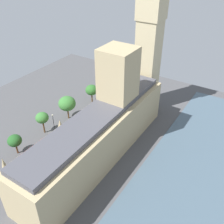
{
  "coord_description": "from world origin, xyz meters",
  "views": [
    {
      "loc": [
        -39.15,
        50.12,
        58.25
      ],
      "look_at": [
        1.0,
        -12.46,
        9.0
      ],
      "focal_mm": 40.69,
      "sensor_mm": 36.0,
      "label": 1
    }
  ],
  "objects_px": {
    "pedestrian_midblock": "(40,172)",
    "car_dark_green_opposite_hall": "(93,119)",
    "plane_tree_leading": "(67,104)",
    "plane_tree_far_end": "(42,118)",
    "car_blue_corner": "(69,133)",
    "plane_tree_under_trees": "(15,141)",
    "plane_tree_near_tower": "(92,90)",
    "double_decker_bus_trailing": "(36,152)",
    "parliament_building": "(103,128)",
    "street_lamp_by_river_gate": "(53,118)",
    "clock_tower": "(150,28)"
  },
  "relations": [
    {
      "from": "street_lamp_by_river_gate",
      "to": "plane_tree_under_trees",
      "type": "bearing_deg",
      "value": 88.42
    },
    {
      "from": "double_decker_bus_trailing",
      "to": "plane_tree_far_end",
      "type": "distance_m",
      "value": 14.36
    },
    {
      "from": "double_decker_bus_trailing",
      "to": "street_lamp_by_river_gate",
      "type": "distance_m",
      "value": 16.95
    },
    {
      "from": "plane_tree_under_trees",
      "to": "street_lamp_by_river_gate",
      "type": "bearing_deg",
      "value": -91.58
    },
    {
      "from": "car_dark_green_opposite_hall",
      "to": "double_decker_bus_trailing",
      "type": "relative_size",
      "value": 0.41
    },
    {
      "from": "plane_tree_leading",
      "to": "plane_tree_near_tower",
      "type": "bearing_deg",
      "value": -91.69
    },
    {
      "from": "parliament_building",
      "to": "plane_tree_leading",
      "type": "relative_size",
      "value": 6.5
    },
    {
      "from": "car_blue_corner",
      "to": "plane_tree_under_trees",
      "type": "height_order",
      "value": "plane_tree_under_trees"
    },
    {
      "from": "plane_tree_near_tower",
      "to": "street_lamp_by_river_gate",
      "type": "height_order",
      "value": "plane_tree_near_tower"
    },
    {
      "from": "clock_tower",
      "to": "street_lamp_by_river_gate",
      "type": "distance_m",
      "value": 48.62
    },
    {
      "from": "plane_tree_leading",
      "to": "plane_tree_far_end",
      "type": "xyz_separation_m",
      "value": [
        1.36,
        11.92,
        -0.3
      ]
    },
    {
      "from": "parliament_building",
      "to": "clock_tower",
      "type": "distance_m",
      "value": 40.76
    },
    {
      "from": "double_decker_bus_trailing",
      "to": "pedestrian_midblock",
      "type": "bearing_deg",
      "value": 144.38
    },
    {
      "from": "parliament_building",
      "to": "car_dark_green_opposite_hall",
      "type": "distance_m",
      "value": 20.37
    },
    {
      "from": "plane_tree_near_tower",
      "to": "car_dark_green_opposite_hall",
      "type": "bearing_deg",
      "value": 127.65
    },
    {
      "from": "pedestrian_midblock",
      "to": "plane_tree_far_end",
      "type": "distance_m",
      "value": 21.49
    },
    {
      "from": "car_blue_corner",
      "to": "plane_tree_under_trees",
      "type": "bearing_deg",
      "value": 61.24
    },
    {
      "from": "car_dark_green_opposite_hall",
      "to": "car_blue_corner",
      "type": "xyz_separation_m",
      "value": [
        2.12,
        12.06,
        0.0
      ]
    },
    {
      "from": "pedestrian_midblock",
      "to": "plane_tree_near_tower",
      "type": "height_order",
      "value": "plane_tree_near_tower"
    },
    {
      "from": "pedestrian_midblock",
      "to": "plane_tree_leading",
      "type": "relative_size",
      "value": 0.16
    },
    {
      "from": "parliament_building",
      "to": "street_lamp_by_river_gate",
      "type": "distance_m",
      "value": 23.7
    },
    {
      "from": "pedestrian_midblock",
      "to": "street_lamp_by_river_gate",
      "type": "height_order",
      "value": "street_lamp_by_river_gate"
    },
    {
      "from": "car_dark_green_opposite_hall",
      "to": "plane_tree_leading",
      "type": "height_order",
      "value": "plane_tree_leading"
    },
    {
      "from": "plane_tree_far_end",
      "to": "street_lamp_by_river_gate",
      "type": "bearing_deg",
      "value": -103.64
    },
    {
      "from": "plane_tree_far_end",
      "to": "car_dark_green_opposite_hall",
      "type": "bearing_deg",
      "value": -123.89
    },
    {
      "from": "car_blue_corner",
      "to": "plane_tree_leading",
      "type": "relative_size",
      "value": 0.44
    },
    {
      "from": "clock_tower",
      "to": "double_decker_bus_trailing",
      "type": "xyz_separation_m",
      "value": [
        14.6,
        47.98,
        -30.44
      ]
    },
    {
      "from": "car_dark_green_opposite_hall",
      "to": "street_lamp_by_river_gate",
      "type": "bearing_deg",
      "value": 49.86
    },
    {
      "from": "pedestrian_midblock",
      "to": "street_lamp_by_river_gate",
      "type": "distance_m",
      "value": 23.58
    },
    {
      "from": "clock_tower",
      "to": "car_blue_corner",
      "type": "distance_m",
      "value": 48.2
    },
    {
      "from": "parliament_building",
      "to": "street_lamp_by_river_gate",
      "type": "height_order",
      "value": "parliament_building"
    },
    {
      "from": "double_decker_bus_trailing",
      "to": "street_lamp_by_river_gate",
      "type": "height_order",
      "value": "street_lamp_by_river_gate"
    },
    {
      "from": "car_dark_green_opposite_hall",
      "to": "car_blue_corner",
      "type": "height_order",
      "value": "same"
    },
    {
      "from": "clock_tower",
      "to": "plane_tree_near_tower",
      "type": "distance_m",
      "value": 35.53
    },
    {
      "from": "clock_tower",
      "to": "pedestrian_midblock",
      "type": "bearing_deg",
      "value": 80.4
    },
    {
      "from": "parliament_building",
      "to": "double_decker_bus_trailing",
      "type": "relative_size",
      "value": 5.98
    },
    {
      "from": "double_decker_bus_trailing",
      "to": "plane_tree_far_end",
      "type": "height_order",
      "value": "plane_tree_far_end"
    },
    {
      "from": "parliament_building",
      "to": "car_blue_corner",
      "type": "bearing_deg",
      "value": -1.56
    },
    {
      "from": "plane_tree_near_tower",
      "to": "pedestrian_midblock",
      "type": "bearing_deg",
      "value": 105.68
    },
    {
      "from": "pedestrian_midblock",
      "to": "plane_tree_far_end",
      "type": "xyz_separation_m",
      "value": [
        13.76,
        -15.45,
        5.79
      ]
    },
    {
      "from": "pedestrian_midblock",
      "to": "car_dark_green_opposite_hall",
      "type": "bearing_deg",
      "value": 22.77
    },
    {
      "from": "plane_tree_far_end",
      "to": "street_lamp_by_river_gate",
      "type": "height_order",
      "value": "plane_tree_far_end"
    },
    {
      "from": "double_decker_bus_trailing",
      "to": "plane_tree_leading",
      "type": "xyz_separation_m",
      "value": [
        6.63,
        -23.22,
        4.16
      ]
    },
    {
      "from": "double_decker_bus_trailing",
      "to": "pedestrian_midblock",
      "type": "relative_size",
      "value": 6.76
    },
    {
      "from": "parliament_building",
      "to": "car_blue_corner",
      "type": "height_order",
      "value": "parliament_building"
    },
    {
      "from": "plane_tree_leading",
      "to": "plane_tree_far_end",
      "type": "relative_size",
      "value": 1.13
    },
    {
      "from": "pedestrian_midblock",
      "to": "plane_tree_far_end",
      "type": "bearing_deg",
      "value": 58.67
    },
    {
      "from": "car_blue_corner",
      "to": "plane_tree_under_trees",
      "type": "distance_m",
      "value": 18.91
    },
    {
      "from": "pedestrian_midblock",
      "to": "double_decker_bus_trailing",
      "type": "bearing_deg",
      "value": 71.3
    },
    {
      "from": "plane_tree_near_tower",
      "to": "plane_tree_leading",
      "type": "bearing_deg",
      "value": 88.31
    }
  ]
}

